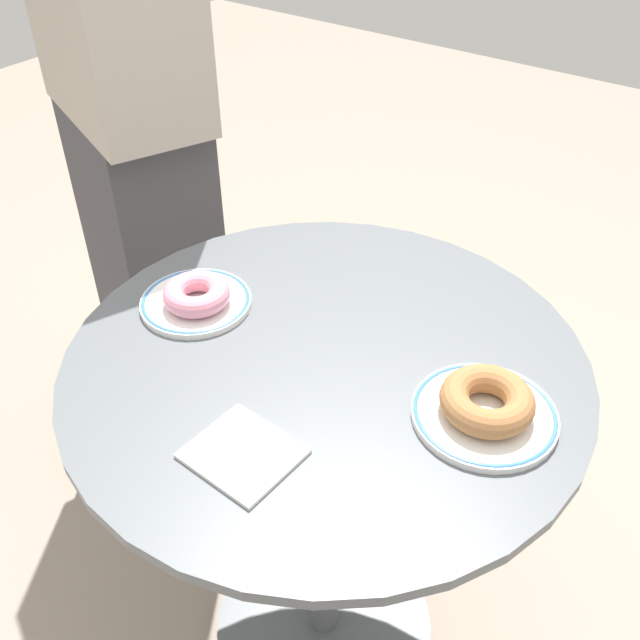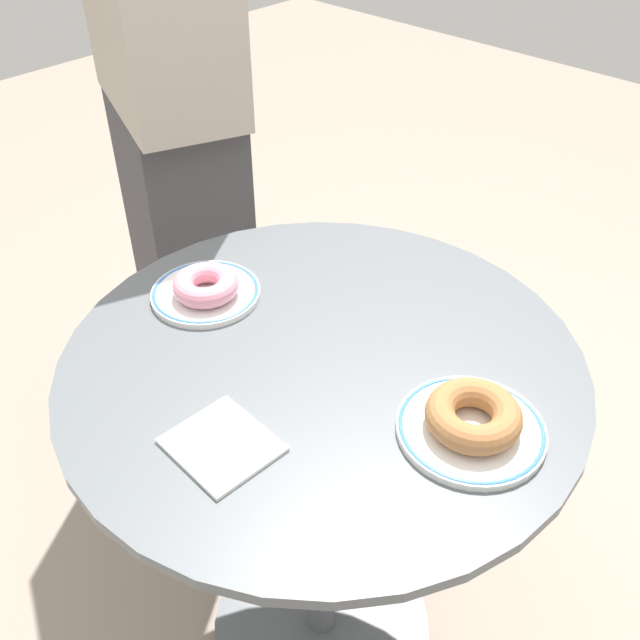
% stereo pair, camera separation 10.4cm
% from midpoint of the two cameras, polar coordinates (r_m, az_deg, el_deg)
% --- Properties ---
extents(ground_plane, '(7.00, 7.00, 0.02)m').
position_cam_midpoint_polar(ground_plane, '(1.64, -1.66, -23.46)').
color(ground_plane, gray).
extents(cafe_table, '(0.76, 0.76, 0.75)m').
position_cam_midpoint_polar(cafe_table, '(1.22, -2.10, -12.26)').
color(cafe_table, '#565B60').
rests_on(cafe_table, ground).
extents(plate_left, '(0.18, 0.18, 0.01)m').
position_cam_midpoint_polar(plate_left, '(1.15, -12.43, 1.33)').
color(plate_left, white).
rests_on(plate_left, cafe_table).
extents(plate_right, '(0.19, 0.19, 0.01)m').
position_cam_midpoint_polar(plate_right, '(0.96, 9.93, -7.54)').
color(plate_right, white).
rests_on(plate_right, cafe_table).
extents(donut_pink_frosted, '(0.11, 0.11, 0.03)m').
position_cam_midpoint_polar(donut_pink_frosted, '(1.13, -12.42, 1.94)').
color(donut_pink_frosted, pink).
rests_on(donut_pink_frosted, plate_left).
extents(donut_cinnamon, '(0.17, 0.17, 0.04)m').
position_cam_midpoint_polar(donut_cinnamon, '(0.94, 10.10, -6.49)').
color(donut_cinnamon, '#A36B3D').
rests_on(donut_cinnamon, plate_right).
extents(paper_napkin, '(0.13, 0.12, 0.01)m').
position_cam_midpoint_polar(paper_napkin, '(0.91, -9.47, -10.60)').
color(paper_napkin, white).
rests_on(paper_napkin, cafe_table).
extents(person_figure, '(0.46, 0.35, 1.64)m').
position_cam_midpoint_polar(person_figure, '(1.60, -16.49, 13.46)').
color(person_figure, '#3D3D42').
rests_on(person_figure, ground).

